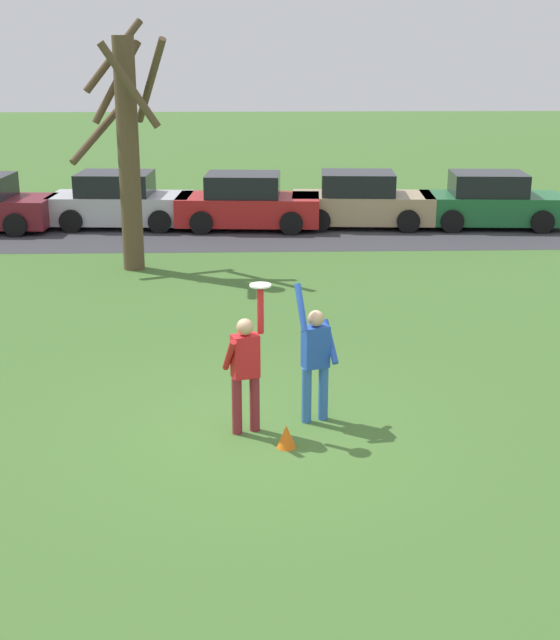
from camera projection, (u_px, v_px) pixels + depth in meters
name	position (u px, v px, depth m)	size (l,w,h in m)	color
ground_plane	(263.00, 433.00, 12.19)	(120.00, 120.00, 0.00)	#426B2D
person_catcher	(245.00, 366.00, 11.92)	(0.58, 0.48, 2.08)	maroon
person_defender	(315.00, 356.00, 12.29)	(0.63, 0.56, 2.04)	#3366B7
frisbee_disc	(260.00, 285.00, 11.67)	(0.29, 0.29, 0.02)	white
parked_car_silver	(120.00, 202.00, 25.69)	(4.21, 2.25, 1.59)	#BCBCC1
parked_car_red	(247.00, 203.00, 25.46)	(4.21, 2.25, 1.59)	red
parked_car_tan	(361.00, 202.00, 25.74)	(4.21, 2.25, 1.59)	tan
parked_car_green	(491.00, 202.00, 25.65)	(4.21, 2.25, 1.59)	#1E6633
parking_strip	(242.00, 227.00, 25.75)	(24.22, 6.40, 0.01)	#38383D
bare_tree_tall	(127.00, 143.00, 20.22)	(2.40, 2.22, 5.73)	brown
field_cone_orange	(286.00, 436.00, 11.70)	(0.26, 0.26, 0.32)	orange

